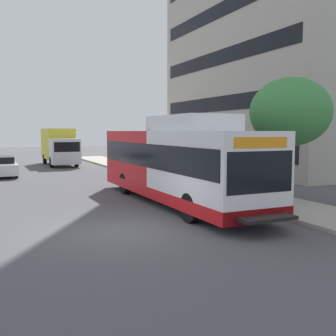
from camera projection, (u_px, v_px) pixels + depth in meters
ground_plane at (71, 194)px, 19.47m from camera, size 120.00×120.00×0.00m
sidewalk_curb at (216, 189)px, 20.57m from camera, size 3.00×56.00×0.14m
transit_bus at (175, 163)px, 16.85m from camera, size 2.58×12.25×3.65m
street_tree_near_stop at (290, 112)px, 16.77m from camera, size 3.38×3.38×5.14m
parked_car_far_lane at (2, 166)px, 26.94m from camera, size 1.80×4.50×1.33m
box_truck_background at (59, 146)px, 35.62m from camera, size 2.32×7.01×3.25m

